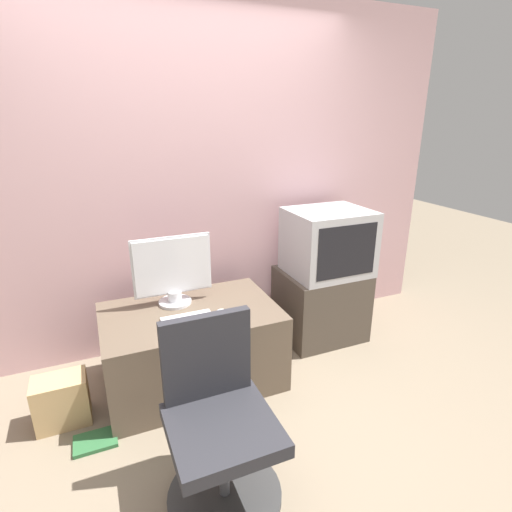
{
  "coord_description": "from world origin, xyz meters",
  "views": [
    {
      "loc": [
        -0.7,
        -1.62,
        1.76
      ],
      "look_at": [
        0.38,
        0.91,
        0.79
      ],
      "focal_mm": 28.0,
      "sensor_mm": 36.0,
      "label": 1
    }
  ],
  "objects_px": {
    "office_chair": "(219,428)",
    "main_monitor": "(173,272)",
    "crt_tv": "(328,242)",
    "book": "(95,441)",
    "keyboard": "(187,318)",
    "cardboard_box_lower": "(62,401)",
    "mouse": "(221,311)"
  },
  "relations": [
    {
      "from": "crt_tv",
      "to": "office_chair",
      "type": "relative_size",
      "value": 0.69
    },
    {
      "from": "main_monitor",
      "to": "office_chair",
      "type": "relative_size",
      "value": 0.59
    },
    {
      "from": "mouse",
      "to": "cardboard_box_lower",
      "type": "relative_size",
      "value": 0.22
    },
    {
      "from": "main_monitor",
      "to": "office_chair",
      "type": "xyz_separation_m",
      "value": [
        -0.03,
        -1.05,
        -0.4
      ]
    },
    {
      "from": "crt_tv",
      "to": "cardboard_box_lower",
      "type": "xyz_separation_m",
      "value": [
        -1.99,
        -0.27,
        -0.67
      ]
    },
    {
      "from": "crt_tv",
      "to": "cardboard_box_lower",
      "type": "distance_m",
      "value": 2.12
    },
    {
      "from": "main_monitor",
      "to": "office_chair",
      "type": "bearing_deg",
      "value": -91.74
    },
    {
      "from": "keyboard",
      "to": "office_chair",
      "type": "relative_size",
      "value": 0.36
    },
    {
      "from": "cardboard_box_lower",
      "to": "book",
      "type": "bearing_deg",
      "value": -57.58
    },
    {
      "from": "crt_tv",
      "to": "book",
      "type": "distance_m",
      "value": 2.07
    },
    {
      "from": "crt_tv",
      "to": "main_monitor",
      "type": "bearing_deg",
      "value": -178.68
    },
    {
      "from": "crt_tv",
      "to": "cardboard_box_lower",
      "type": "height_order",
      "value": "crt_tv"
    },
    {
      "from": "main_monitor",
      "to": "mouse",
      "type": "relative_size",
      "value": 7.72
    },
    {
      "from": "office_chair",
      "to": "cardboard_box_lower",
      "type": "xyz_separation_m",
      "value": [
        -0.73,
        0.81,
        -0.22
      ]
    },
    {
      "from": "mouse",
      "to": "office_chair",
      "type": "bearing_deg",
      "value": -109.43
    },
    {
      "from": "main_monitor",
      "to": "cardboard_box_lower",
      "type": "height_order",
      "value": "main_monitor"
    },
    {
      "from": "keyboard",
      "to": "cardboard_box_lower",
      "type": "bearing_deg",
      "value": 178.83
    },
    {
      "from": "mouse",
      "to": "cardboard_box_lower",
      "type": "xyz_separation_m",
      "value": [
        -1.0,
        0.03,
        -0.41
      ]
    },
    {
      "from": "office_chair",
      "to": "main_monitor",
      "type": "bearing_deg",
      "value": 88.26
    },
    {
      "from": "book",
      "to": "mouse",
      "type": "bearing_deg",
      "value": 14.67
    },
    {
      "from": "main_monitor",
      "to": "mouse",
      "type": "height_order",
      "value": "main_monitor"
    },
    {
      "from": "keyboard",
      "to": "crt_tv",
      "type": "distance_m",
      "value": 1.27
    },
    {
      "from": "mouse",
      "to": "keyboard",
      "type": "bearing_deg",
      "value": 175.6
    },
    {
      "from": "office_chair",
      "to": "cardboard_box_lower",
      "type": "distance_m",
      "value": 1.11
    },
    {
      "from": "keyboard",
      "to": "cardboard_box_lower",
      "type": "height_order",
      "value": "keyboard"
    },
    {
      "from": "office_chair",
      "to": "book",
      "type": "bearing_deg",
      "value": 135.64
    },
    {
      "from": "main_monitor",
      "to": "office_chair",
      "type": "height_order",
      "value": "main_monitor"
    },
    {
      "from": "crt_tv",
      "to": "book",
      "type": "bearing_deg",
      "value": -164.04
    },
    {
      "from": "cardboard_box_lower",
      "to": "office_chair",
      "type": "bearing_deg",
      "value": -47.97
    },
    {
      "from": "main_monitor",
      "to": "crt_tv",
      "type": "relative_size",
      "value": 0.86
    },
    {
      "from": "mouse",
      "to": "main_monitor",
      "type": "bearing_deg",
      "value": 131.24
    },
    {
      "from": "book",
      "to": "cardboard_box_lower",
      "type": "bearing_deg",
      "value": 122.42
    }
  ]
}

